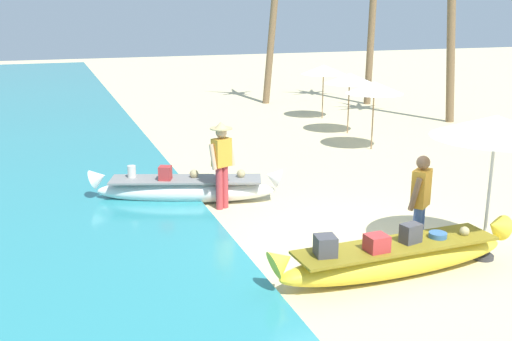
{
  "coord_description": "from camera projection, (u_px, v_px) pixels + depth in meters",
  "views": [
    {
      "loc": [
        -4.96,
        -8.44,
        3.94
      ],
      "look_at": [
        -1.26,
        2.01,
        0.9
      ],
      "focal_mm": 42.21,
      "sensor_mm": 36.0,
      "label": 1
    }
  ],
  "objects": [
    {
      "name": "person_tourist_customer",
      "position": [
        420.0,
        199.0,
        9.73
      ],
      "size": [
        0.56,
        0.49,
        1.64
      ],
      "color": "#3D5BA8",
      "rests_on": "ground"
    },
    {
      "name": "ground_plane",
      "position": [
        364.0,
        244.0,
        10.31
      ],
      "size": [
        80.0,
        80.0,
        0.0
      ],
      "primitive_type": "plane",
      "color": "beige"
    },
    {
      "name": "person_vendor_hatted",
      "position": [
        222.0,
        159.0,
        11.84
      ],
      "size": [
        0.58,
        0.44,
        1.77
      ],
      "color": "#B2383D",
      "rests_on": "ground"
    },
    {
      "name": "boat_white_midground",
      "position": [
        186.0,
        189.0,
        12.44
      ],
      "size": [
        3.9,
        1.8,
        0.79
      ],
      "color": "white",
      "rests_on": "ground"
    },
    {
      "name": "parasol_row_1",
      "position": [
        350.0,
        78.0,
        18.77
      ],
      "size": [
        1.6,
        1.6,
        1.91
      ],
      "color": "#8E6B47",
      "rests_on": "ground"
    },
    {
      "name": "boat_yellow_foreground",
      "position": [
        395.0,
        257.0,
        9.04
      ],
      "size": [
        4.17,
        0.82,
        0.79
      ],
      "color": "yellow",
      "rests_on": "ground"
    },
    {
      "name": "patio_umbrella_large",
      "position": [
        496.0,
        127.0,
        9.15
      ],
      "size": [
        1.95,
        1.95,
        2.34
      ],
      "color": "#B7B7BC",
      "rests_on": "ground"
    },
    {
      "name": "parasol_row_2",
      "position": [
        324.0,
        70.0,
        21.35
      ],
      "size": [
        1.6,
        1.6,
        1.91
      ],
      "color": "#8E6B47",
      "rests_on": "ground"
    },
    {
      "name": "parasol_row_0",
      "position": [
        374.0,
        88.0,
        16.64
      ],
      "size": [
        1.6,
        1.6,
        1.91
      ],
      "color": "#8E6B47",
      "rests_on": "ground"
    }
  ]
}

